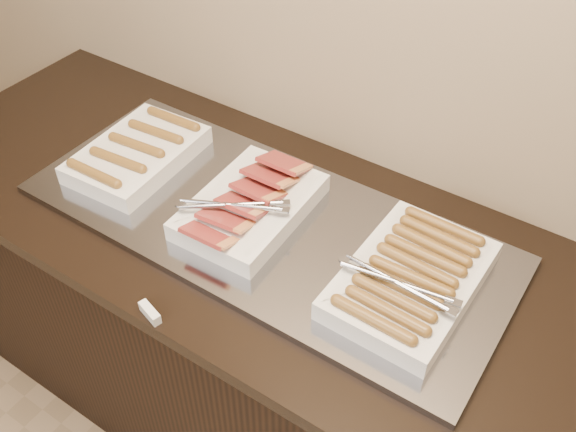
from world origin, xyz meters
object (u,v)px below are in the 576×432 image
object	(u,v)px
counter	(264,335)
dish_center	(249,205)
warming_tray	(264,223)
dish_right	(410,279)
dish_left	(138,154)

from	to	relation	value
counter	dish_center	xyz separation A→B (m)	(-0.03, -0.00, 0.50)
counter	warming_tray	bearing A→B (deg)	0.00
warming_tray	dish_right	size ratio (longest dim) A/B	3.09
dish_right	dish_left	bearing A→B (deg)	-179.26
warming_tray	dish_left	world-z (taller)	dish_left
dish_left	dish_center	size ratio (longest dim) A/B	0.96
counter	dish_right	xyz separation A→B (m)	(0.40, -0.00, 0.50)
dish_left	dish_center	xyz separation A→B (m)	(0.37, -0.00, 0.00)
dish_center	dish_right	xyz separation A→B (m)	(0.43, 0.00, 0.00)
warming_tray	dish_right	bearing A→B (deg)	-0.50
dish_right	counter	bearing A→B (deg)	-179.50
warming_tray	dish_right	world-z (taller)	dish_right
counter	dish_left	distance (m)	0.64
dish_left	dish_right	size ratio (longest dim) A/B	0.93
warming_tray	dish_center	xyz separation A→B (m)	(-0.04, -0.00, 0.04)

